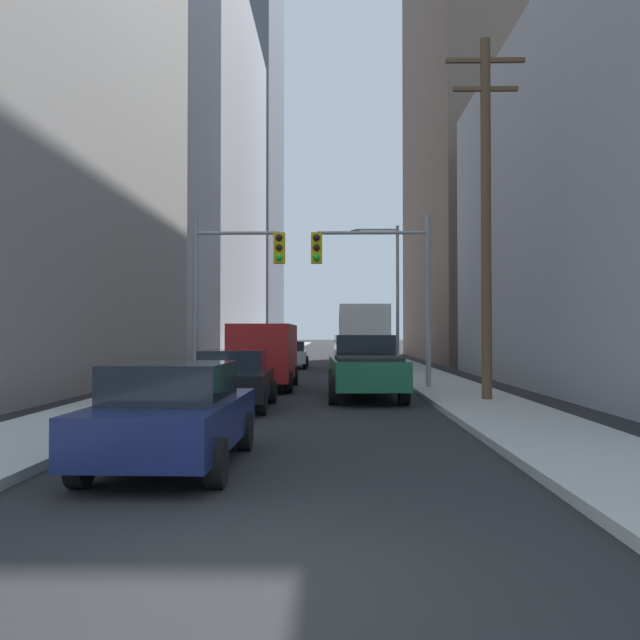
# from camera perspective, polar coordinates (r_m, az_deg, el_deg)

# --- Properties ---
(ground_plane) EXTENTS (400.00, 400.00, 0.00)m
(ground_plane) POSITION_cam_1_polar(r_m,az_deg,el_deg) (5.33, -6.92, -22.59)
(ground_plane) COLOR black
(sidewalk_left) EXTENTS (2.63, 160.00, 0.15)m
(sidewalk_left) POSITION_cam_1_polar(r_m,az_deg,el_deg) (55.21, -4.62, -3.12)
(sidewalk_left) COLOR #9E9E99
(sidewalk_left) RESTS_ON ground
(sidewalk_right) EXTENTS (2.63, 160.00, 0.15)m
(sidewalk_right) POSITION_cam_1_polar(r_m,az_deg,el_deg) (55.09, 5.18, -3.13)
(sidewalk_right) COLOR #9E9E99
(sidewalk_right) RESTS_ON ground
(city_bus) EXTENTS (2.67, 11.52, 3.40)m
(city_bus) POSITION_cam_1_polar(r_m,az_deg,el_deg) (37.55, 3.59, -1.21)
(city_bus) COLOR silver
(city_bus) RESTS_ON ground
(pickup_truck_green) EXTENTS (2.20, 5.47, 1.90)m
(pickup_truck_green) POSITION_cam_1_polar(r_m,az_deg,el_deg) (19.81, 3.96, -4.12)
(pickup_truck_green) COLOR #195938
(pickup_truck_green) RESTS_ON ground
(cargo_van_red) EXTENTS (2.16, 5.22, 2.26)m
(cargo_van_red) POSITION_cam_1_polar(r_m,az_deg,el_deg) (23.12, -4.83, -2.82)
(cargo_van_red) COLOR maroon
(cargo_van_red) RESTS_ON ground
(sedan_navy) EXTENTS (1.95, 4.23, 1.52)m
(sedan_navy) POSITION_cam_1_polar(r_m,az_deg,el_deg) (9.86, -12.66, -8.00)
(sedan_navy) COLOR #141E4C
(sedan_navy) RESTS_ON ground
(sedan_black) EXTENTS (1.95, 4.25, 1.52)m
(sedan_black) POSITION_cam_1_polar(r_m,az_deg,el_deg) (17.11, -7.49, -5.11)
(sedan_black) COLOR black
(sedan_black) RESTS_ON ground
(sedan_silver) EXTENTS (1.95, 4.24, 1.52)m
(sedan_silver) POSITION_cam_1_polar(r_m,az_deg,el_deg) (36.96, -2.61, -3.01)
(sedan_silver) COLOR #B7BABF
(sedan_silver) RESTS_ON ground
(traffic_signal_near_left) EXTENTS (3.17, 0.44, 6.00)m
(traffic_signal_near_left) POSITION_cam_1_polar(r_m,az_deg,el_deg) (22.66, -7.53, 4.05)
(traffic_signal_near_left) COLOR gray
(traffic_signal_near_left) RESTS_ON ground
(traffic_signal_near_right) EXTENTS (4.09, 0.44, 6.00)m
(traffic_signal_near_right) POSITION_cam_1_polar(r_m,az_deg,el_deg) (22.47, 4.97, 4.21)
(traffic_signal_near_right) COLOR gray
(traffic_signal_near_right) RESTS_ON ground
(utility_pole_right) EXTENTS (2.20, 0.28, 10.14)m
(utility_pole_right) POSITION_cam_1_polar(r_m,az_deg,el_deg) (18.90, 14.27, 9.23)
(utility_pole_right) COLOR brown
(utility_pole_right) RESTS_ON ground
(street_lamp_right) EXTENTS (2.53, 0.32, 7.50)m
(street_lamp_right) POSITION_cam_1_polar(r_m,az_deg,el_deg) (33.80, 6.09, 3.25)
(street_lamp_right) COLOR gray
(street_lamp_right) RESTS_ON ground
(building_left_mid_office) EXTENTS (14.48, 28.78, 30.47)m
(building_left_mid_office) POSITION_cam_1_polar(r_m,az_deg,el_deg) (58.87, -13.35, 11.89)
(building_left_mid_office) COLOR #93939E
(building_left_mid_office) RESTS_ON ground
(building_left_far_tower) EXTENTS (15.68, 25.86, 66.38)m
(building_left_far_tower) POSITION_cam_1_polar(r_m,az_deg,el_deg) (99.01, -8.47, 17.22)
(building_left_far_tower) COLOR #4C515B
(building_left_far_tower) RESTS_ON ground
(building_right_mid_block) EXTENTS (14.59, 23.91, 35.04)m
(building_right_mid_block) POSITION_cam_1_polar(r_m,az_deg,el_deg) (53.84, 16.71, 15.68)
(building_right_mid_block) COLOR #66564C
(building_right_mid_block) RESTS_ON ground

